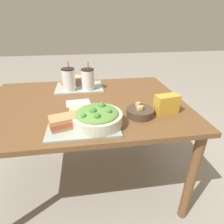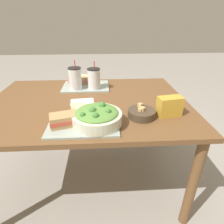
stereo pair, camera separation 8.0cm
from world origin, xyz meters
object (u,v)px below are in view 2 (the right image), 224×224
object	(u,v)px
sandwich_far	(78,81)
chip_bag	(170,106)
sandwich_near	(64,120)
baguette_near	(84,109)
drink_cup_dark	(75,79)
drink_cup_red	(94,79)
soup_bowl	(142,113)
napkin_folded	(82,102)
salad_bowl	(97,116)
baguette_far	(83,78)

from	to	relation	value
sandwich_far	chip_bag	world-z (taller)	chip_bag
sandwich_near	chip_bag	world-z (taller)	chip_bag
sandwich_far	baguette_near	bearing A→B (deg)	-104.06
drink_cup_dark	drink_cup_red	distance (m)	0.15
drink_cup_dark	sandwich_far	bearing A→B (deg)	88.32
soup_bowl	drink_cup_red	world-z (taller)	drink_cup_red
drink_cup_dark	napkin_folded	size ratio (longest dim) A/B	1.35
soup_bowl	sandwich_far	world-z (taller)	sandwich_far
napkin_folded	sandwich_far	bearing A→B (deg)	100.22
salad_bowl	napkin_folded	size ratio (longest dim) A/B	1.60
baguette_near	sandwich_far	xyz separation A→B (m)	(-0.09, 0.57, -0.00)
baguette_near	chip_bag	bearing A→B (deg)	-75.15
drink_cup_red	chip_bag	size ratio (longest dim) A/B	1.45
baguette_near	chip_bag	world-z (taller)	chip_bag
sandwich_near	soup_bowl	bearing A→B (deg)	-4.44
drink_cup_red	chip_bag	xyz separation A→B (m)	(0.46, -0.46, -0.03)
drink_cup_red	napkin_folded	distance (m)	0.26
baguette_near	sandwich_far	distance (m)	0.58
sandwich_far	drink_cup_red	distance (m)	0.19
sandwich_far	drink_cup_dark	world-z (taller)	drink_cup_dark
baguette_near	salad_bowl	bearing A→B (deg)	-126.58
napkin_folded	soup_bowl	bearing A→B (deg)	-32.92
baguette_far	soup_bowl	bearing A→B (deg)	-131.30
sandwich_near	napkin_folded	world-z (taller)	sandwich_near
baguette_far	drink_cup_dark	world-z (taller)	drink_cup_dark
chip_bag	napkin_folded	bearing A→B (deg)	147.53
drink_cup_dark	drink_cup_red	world-z (taller)	drink_cup_dark
sandwich_near	baguette_far	bearing A→B (deg)	71.04
baguette_near	drink_cup_dark	size ratio (longest dim) A/B	0.63
baguette_far	drink_cup_dark	size ratio (longest dim) A/B	0.56
napkin_folded	chip_bag	bearing A→B (deg)	-22.82
napkin_folded	drink_cup_red	bearing A→B (deg)	71.23
salad_bowl	napkin_folded	world-z (taller)	salad_bowl
soup_bowl	sandwich_near	size ratio (longest dim) A/B	0.96
baguette_near	baguette_far	xyz separation A→B (m)	(-0.05, 0.62, 0.00)
sandwich_near	drink_cup_red	distance (m)	0.58
soup_bowl	baguette_far	world-z (taller)	baguette_far
baguette_far	chip_bag	distance (m)	0.85
sandwich_near	baguette_near	xyz separation A→B (m)	(0.10, 0.11, 0.00)
baguette_far	napkin_folded	bearing A→B (deg)	-159.23
sandwich_far	drink_cup_red	xyz separation A→B (m)	(0.14, -0.12, 0.05)
sandwich_near	baguette_near	size ratio (longest dim) A/B	1.18
drink_cup_red	napkin_folded	xyz separation A→B (m)	(-0.08, -0.24, -0.09)
soup_bowl	drink_cup_dark	size ratio (longest dim) A/B	0.70
salad_bowl	baguette_far	size ratio (longest dim) A/B	2.12
chip_bag	soup_bowl	bearing A→B (deg)	174.73
baguette_far	drink_cup_red	xyz separation A→B (m)	(0.10, -0.17, 0.04)
drink_cup_dark	napkin_folded	distance (m)	0.26
napkin_folded	salad_bowl	bearing A→B (deg)	-71.05
sandwich_near	baguette_far	world-z (taller)	baguette_far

